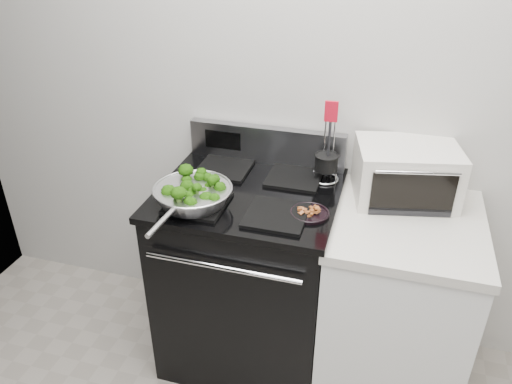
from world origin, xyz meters
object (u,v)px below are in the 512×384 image
(skillet, at_px, (193,194))
(toaster_oven, at_px, (406,172))
(bacon_plate, at_px, (310,211))
(utensil_holder, at_px, (326,167))
(gas_range, at_px, (249,273))

(skillet, bearing_deg, toaster_oven, 27.61)
(skillet, relative_size, bacon_plate, 3.30)
(bacon_plate, xyz_separation_m, utensil_holder, (0.01, 0.31, 0.05))
(gas_range, xyz_separation_m, toaster_oven, (0.65, 0.19, 0.55))
(toaster_oven, bearing_deg, gas_range, -176.24)
(bacon_plate, height_order, utensil_holder, utensil_holder)
(utensil_holder, bearing_deg, toaster_oven, -3.95)
(bacon_plate, bearing_deg, toaster_oven, 40.77)
(skillet, bearing_deg, gas_range, 48.62)
(skillet, distance_m, bacon_plate, 0.49)
(gas_range, relative_size, skillet, 2.15)
(utensil_holder, distance_m, toaster_oven, 0.34)
(bacon_plate, bearing_deg, gas_range, 157.67)
(skillet, height_order, toaster_oven, toaster_oven)
(bacon_plate, relative_size, toaster_oven, 0.33)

